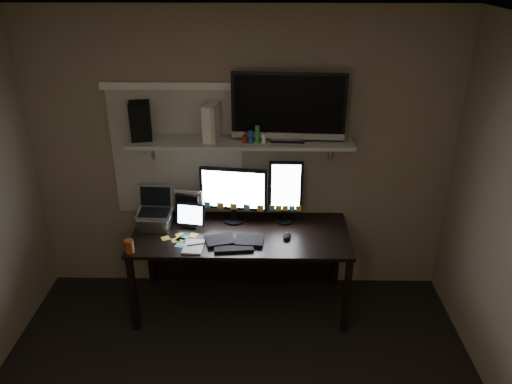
{
  "coord_description": "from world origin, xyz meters",
  "views": [
    {
      "loc": [
        0.18,
        -2.17,
        2.82
      ],
      "look_at": [
        0.13,
        1.25,
        1.19
      ],
      "focal_mm": 35.0,
      "sensor_mm": 36.0,
      "label": 1
    }
  ],
  "objects_px": {
    "tv": "(288,107)",
    "speaker": "(140,121)",
    "game_console": "(212,122)",
    "tablet": "(190,215)",
    "cup": "(129,246)",
    "keyboard": "(235,241)",
    "laptop": "(154,210)",
    "monitor_landscape": "(234,195)",
    "monitor_portrait": "(286,192)",
    "mouse": "(287,236)",
    "desk": "(242,244)"
  },
  "relations": [
    {
      "from": "monitor_landscape",
      "to": "game_console",
      "type": "bearing_deg",
      "value": -173.5
    },
    {
      "from": "laptop",
      "to": "cup",
      "type": "relative_size",
      "value": 3.12
    },
    {
      "from": "laptop",
      "to": "speaker",
      "type": "distance_m",
      "value": 0.75
    },
    {
      "from": "cup",
      "to": "game_console",
      "type": "xyz_separation_m",
      "value": [
        0.62,
        0.52,
        0.84
      ]
    },
    {
      "from": "tablet",
      "to": "speaker",
      "type": "bearing_deg",
      "value": 171.5
    },
    {
      "from": "keyboard",
      "to": "laptop",
      "type": "xyz_separation_m",
      "value": [
        -0.69,
        0.24,
        0.15
      ]
    },
    {
      "from": "keyboard",
      "to": "tv",
      "type": "relative_size",
      "value": 0.53
    },
    {
      "from": "monitor_portrait",
      "to": "game_console",
      "type": "xyz_separation_m",
      "value": [
        -0.6,
        0.0,
        0.61
      ]
    },
    {
      "from": "tablet",
      "to": "tv",
      "type": "xyz_separation_m",
      "value": [
        0.81,
        0.1,
        0.91
      ]
    },
    {
      "from": "tv",
      "to": "game_console",
      "type": "relative_size",
      "value": 3.08
    },
    {
      "from": "tablet",
      "to": "laptop",
      "type": "height_order",
      "value": "laptop"
    },
    {
      "from": "monitor_landscape",
      "to": "tablet",
      "type": "distance_m",
      "value": 0.41
    },
    {
      "from": "mouse",
      "to": "cup",
      "type": "relative_size",
      "value": 0.96
    },
    {
      "from": "mouse",
      "to": "laptop",
      "type": "bearing_deg",
      "value": -176.87
    },
    {
      "from": "monitor_landscape",
      "to": "speaker",
      "type": "distance_m",
      "value": 0.98
    },
    {
      "from": "monitor_landscape",
      "to": "laptop",
      "type": "height_order",
      "value": "monitor_landscape"
    },
    {
      "from": "tv",
      "to": "speaker",
      "type": "height_order",
      "value": "tv"
    },
    {
      "from": "laptop",
      "to": "tv",
      "type": "relative_size",
      "value": 0.37
    },
    {
      "from": "keyboard",
      "to": "laptop",
      "type": "relative_size",
      "value": 1.42
    },
    {
      "from": "keyboard",
      "to": "cup",
      "type": "height_order",
      "value": "cup"
    },
    {
      "from": "monitor_landscape",
      "to": "game_console",
      "type": "xyz_separation_m",
      "value": [
        -0.16,
        0.0,
        0.64
      ]
    },
    {
      "from": "desk",
      "to": "cup",
      "type": "height_order",
      "value": "cup"
    },
    {
      "from": "monitor_landscape",
      "to": "tablet",
      "type": "relative_size",
      "value": 2.28
    },
    {
      "from": "desk",
      "to": "tv",
      "type": "height_order",
      "value": "tv"
    },
    {
      "from": "mouse",
      "to": "keyboard",
      "type": "bearing_deg",
      "value": -159.15
    },
    {
      "from": "desk",
      "to": "tablet",
      "type": "distance_m",
      "value": 0.52
    },
    {
      "from": "cup",
      "to": "tv",
      "type": "xyz_separation_m",
      "value": [
        1.23,
        0.51,
        0.97
      ]
    },
    {
      "from": "keyboard",
      "to": "game_console",
      "type": "bearing_deg",
      "value": 111.64
    },
    {
      "from": "game_console",
      "to": "keyboard",
      "type": "bearing_deg",
      "value": -48.03
    },
    {
      "from": "laptop",
      "to": "game_console",
      "type": "distance_m",
      "value": 0.89
    },
    {
      "from": "tablet",
      "to": "laptop",
      "type": "xyz_separation_m",
      "value": [
        -0.3,
        -0.01,
        0.06
      ]
    },
    {
      "from": "desk",
      "to": "cup",
      "type": "bearing_deg",
      "value": -153.24
    },
    {
      "from": "monitor_landscape",
      "to": "laptop",
      "type": "relative_size",
      "value": 1.74
    },
    {
      "from": "monitor_portrait",
      "to": "keyboard",
      "type": "bearing_deg",
      "value": -138.54
    },
    {
      "from": "desk",
      "to": "laptop",
      "type": "height_order",
      "value": "laptop"
    },
    {
      "from": "cup",
      "to": "tv",
      "type": "distance_m",
      "value": 1.64
    },
    {
      "from": "mouse",
      "to": "game_console",
      "type": "height_order",
      "value": "game_console"
    },
    {
      "from": "cup",
      "to": "monitor_landscape",
      "type": "bearing_deg",
      "value": 33.41
    },
    {
      "from": "keyboard",
      "to": "mouse",
      "type": "bearing_deg",
      "value": 3.35
    },
    {
      "from": "monitor_portrait",
      "to": "keyboard",
      "type": "relative_size",
      "value": 1.2
    },
    {
      "from": "keyboard",
      "to": "tablet",
      "type": "bearing_deg",
      "value": 141.92
    },
    {
      "from": "laptop",
      "to": "mouse",
      "type": "bearing_deg",
      "value": -5.54
    },
    {
      "from": "tablet",
      "to": "game_console",
      "type": "height_order",
      "value": "game_console"
    },
    {
      "from": "desk",
      "to": "monitor_portrait",
      "type": "xyz_separation_m",
      "value": [
        0.37,
        0.09,
        0.46
      ]
    },
    {
      "from": "monitor_landscape",
      "to": "tv",
      "type": "distance_m",
      "value": 0.88
    },
    {
      "from": "game_console",
      "to": "monitor_portrait",
      "type": "bearing_deg",
      "value": 14.31
    },
    {
      "from": "laptop",
      "to": "speaker",
      "type": "bearing_deg",
      "value": 121.26
    },
    {
      "from": "tablet",
      "to": "cup",
      "type": "distance_m",
      "value": 0.59
    },
    {
      "from": "cup",
      "to": "tablet",
      "type": "bearing_deg",
      "value": 43.72
    },
    {
      "from": "tv",
      "to": "speaker",
      "type": "xyz_separation_m",
      "value": [
        -1.18,
        0.02,
        -0.12
      ]
    }
  ]
}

